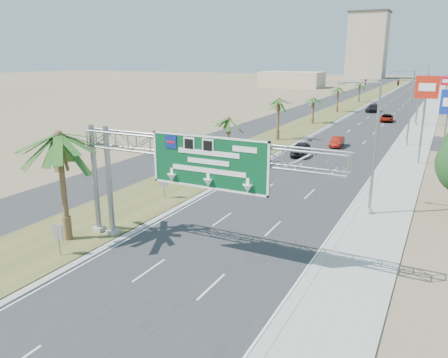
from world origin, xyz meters
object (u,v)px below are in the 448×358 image
sign_gantry (188,157)px  pole_sign_red_far (446,84)px  car_mid_lane (337,142)px  pole_sign_red_near (426,93)px  palm_near (58,136)px  signal_mast (406,97)px  car_far (373,108)px  car_right_lane (387,118)px  car_left_lane (301,149)px

sign_gantry → pole_sign_red_far: 79.08m
sign_gantry → car_mid_lane: size_ratio=4.12×
pole_sign_red_near → palm_near: bearing=-119.3°
sign_gantry → pole_sign_red_far: (12.14, 78.14, 0.36)m
signal_mast → car_mid_lane: (-5.94, -24.76, -4.18)m
car_mid_lane → pole_sign_red_far: (11.85, 40.85, 5.75)m
car_far → pole_sign_red_far: pole_sign_red_far is taller
car_right_lane → pole_sign_red_far: (9.08, 13.00, 5.76)m
pole_sign_red_near → car_left_lane: bearing=-171.2°
signal_mast → car_far: bearing=114.4°
car_mid_lane → car_left_lane: bearing=-112.2°
sign_gantry → car_far: sign_gantry is taller
car_mid_lane → pole_sign_red_near: size_ratio=0.41×
sign_gantry → car_far: bearing=91.1°
sign_gantry → car_left_lane: bearing=94.5°
pole_sign_red_near → pole_sign_red_far: bearing=88.2°
signal_mast → car_right_lane: (-3.17, 3.10, -4.19)m
signal_mast → pole_sign_red_far: 17.22m
signal_mast → pole_sign_red_near: bearing=-81.6°
car_right_lane → pole_sign_red_near: bearing=-82.5°
signal_mast → pole_sign_red_far: (5.91, 16.10, 1.57)m
car_right_lane → sign_gantry: bearing=-98.1°
palm_near → car_right_lane: bearing=80.5°
signal_mast → car_right_lane: signal_mast is taller
car_mid_lane → palm_near: bearing=-105.7°
car_mid_lane → pole_sign_red_far: 42.92m
palm_near → pole_sign_red_far: palm_near is taller
car_left_lane → car_far: (0.72, 49.70, 0.02)m
palm_near → car_mid_lane: (8.43, 39.22, -6.26)m
pole_sign_red_near → car_mid_lane: bearing=151.4°
signal_mast → car_far: size_ratio=1.81×
car_mid_lane → signal_mast: bearing=73.0°
car_right_lane → palm_near: bearing=-104.8°
palm_near → car_far: (6.55, 81.23, -6.10)m
signal_mast → car_far: (-7.83, 17.25, -4.02)m
car_mid_lane → car_right_lane: size_ratio=0.85×
signal_mast → pole_sign_red_near: pole_sign_red_near is taller
palm_near → car_right_lane: palm_near is taller
signal_mast → pole_sign_red_far: bearing=69.8°
car_mid_lane → pole_sign_red_near: (10.42, -5.68, 7.17)m
sign_gantry → signal_mast: (6.23, 62.05, -1.21)m
sign_gantry → signal_mast: 62.37m
car_right_lane → pole_sign_red_far: pole_sign_red_far is taller
car_right_lane → pole_sign_red_far: bearing=49.7°
palm_near → pole_sign_red_far: bearing=75.8°
signal_mast → car_mid_lane: bearing=-103.5°
car_right_lane → car_far: car_far is taller
car_left_lane → pole_sign_red_near: bearing=2.0°
car_far → signal_mast: bearing=-62.9°
car_left_lane → car_right_lane: bearing=74.6°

